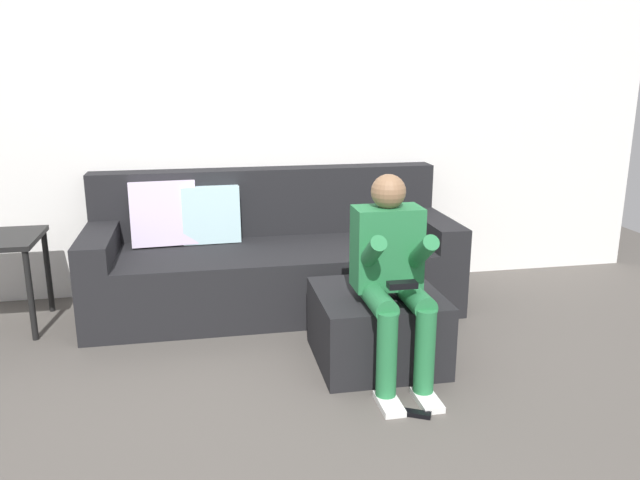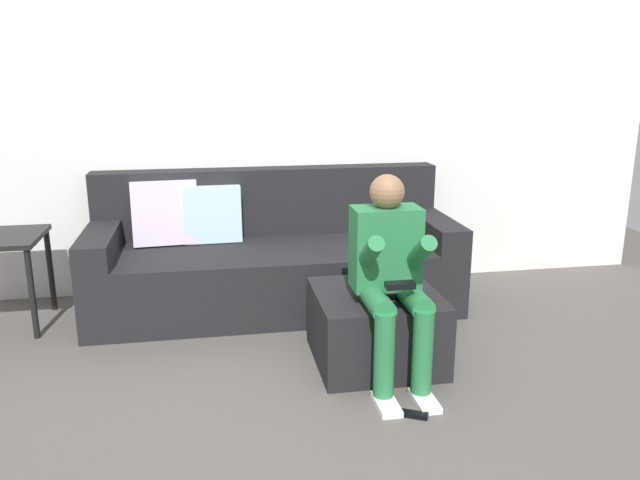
# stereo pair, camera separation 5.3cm
# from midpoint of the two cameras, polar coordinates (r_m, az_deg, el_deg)

# --- Properties ---
(ground_plane) EXTENTS (7.28, 7.28, 0.00)m
(ground_plane) POSITION_cam_midpoint_polar(r_m,az_deg,el_deg) (2.70, 2.43, -19.40)
(ground_plane) COLOR #544F49
(wall_back) EXTENTS (5.60, 0.10, 2.63)m
(wall_back) POSITION_cam_midpoint_polar(r_m,az_deg,el_deg) (4.48, -3.82, 12.37)
(wall_back) COLOR white
(wall_back) RESTS_ON ground_plane
(couch_sectional) EXTENTS (2.35, 0.88, 0.87)m
(couch_sectional) POSITION_cam_midpoint_polar(r_m,az_deg,el_deg) (4.22, -4.11, -1.70)
(couch_sectional) COLOR black
(couch_sectional) RESTS_ON ground_plane
(ottoman) EXTENTS (0.65, 0.64, 0.39)m
(ottoman) POSITION_cam_midpoint_polar(r_m,az_deg,el_deg) (3.44, 5.47, -7.79)
(ottoman) COLOR black
(ottoman) RESTS_ON ground_plane
(person_seated) EXTENTS (0.34, 0.62, 1.03)m
(person_seated) POSITION_cam_midpoint_polar(r_m,az_deg,el_deg) (3.15, 6.86, -2.62)
(person_seated) COLOR #26723F
(person_seated) RESTS_ON ground_plane
(remote_near_ottoman) EXTENTS (0.16, 0.11, 0.02)m
(remote_near_ottoman) POSITION_cam_midpoint_polar(r_m,az_deg,el_deg) (3.02, 8.63, -15.23)
(remote_near_ottoman) COLOR black
(remote_near_ottoman) RESTS_ON ground_plane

